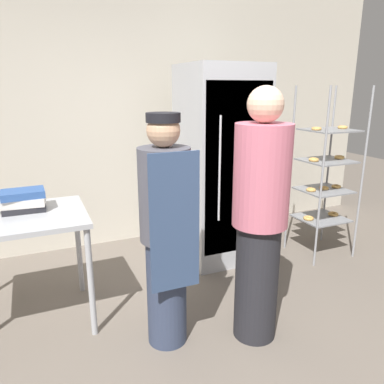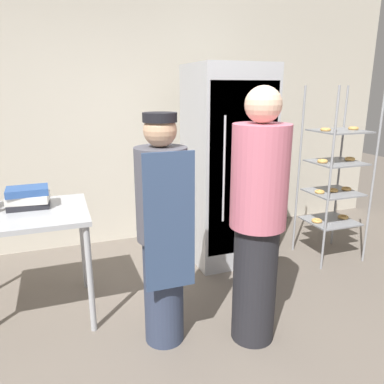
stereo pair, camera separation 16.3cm
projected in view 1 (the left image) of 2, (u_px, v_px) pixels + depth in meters
ground_plane at (237, 369)px, 2.39m from camera, size 14.00×14.00×0.00m
back_wall at (130, 110)px, 4.14m from camera, size 6.40×0.12×2.99m
refrigerator at (220, 165)px, 3.77m from camera, size 0.73×0.76×1.95m
baking_rack at (325, 175)px, 3.87m from camera, size 0.54×0.50×1.76m
prep_counter at (10, 230)px, 2.64m from camera, size 1.05×0.74×0.86m
binder_stack at (24, 200)px, 2.73m from camera, size 0.31×0.23×0.16m
person_baker at (166, 231)px, 2.45m from camera, size 0.34×0.36×1.59m
person_customer at (260, 218)px, 2.50m from camera, size 0.37×0.37×1.75m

